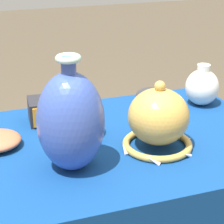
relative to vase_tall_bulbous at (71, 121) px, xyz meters
name	(u,v)px	position (x,y,z in m)	size (l,w,h in m)	color
display_table	(121,166)	(0.19, 0.11, -0.24)	(1.03, 0.73, 0.78)	#38383D
vase_tall_bulbous	(71,121)	(0.00, 0.00, 0.00)	(0.19, 0.19, 0.34)	#3851A8
vase_dome_bell	(158,120)	(0.28, 0.03, -0.05)	(0.23, 0.22, 0.23)	gold
mosaic_tile_box	(50,110)	(0.01, 0.34, -0.11)	(0.16, 0.13, 0.08)	#232328
cup_wide_teal	(79,123)	(0.07, 0.19, -0.10)	(0.14, 0.14, 0.09)	teal
jar_round_ivory	(202,87)	(0.60, 0.31, -0.07)	(0.13, 0.13, 0.16)	white
bowl_shallow_charcoal	(152,96)	(0.42, 0.39, -0.12)	(0.13, 0.13, 0.06)	#2D2D33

